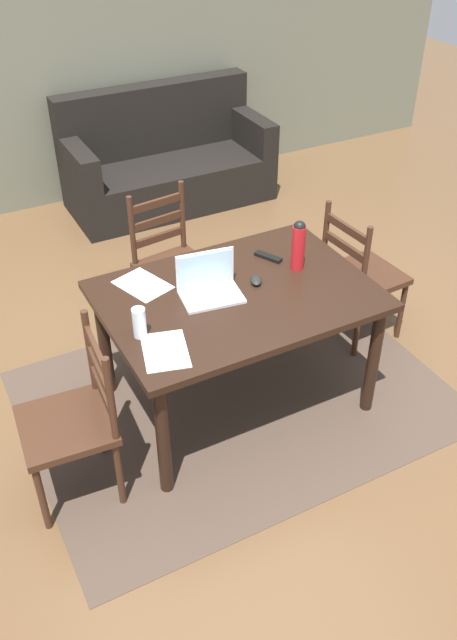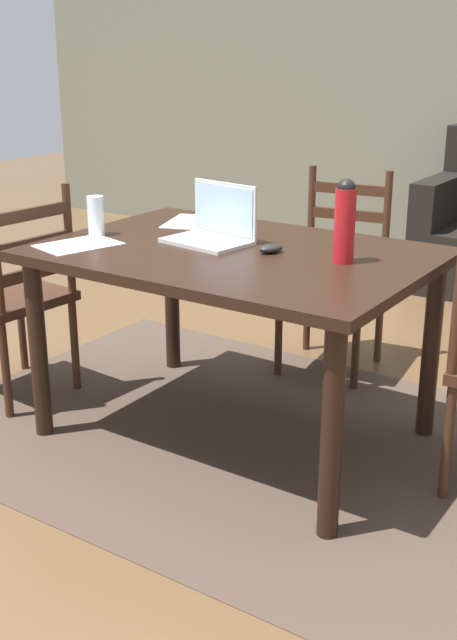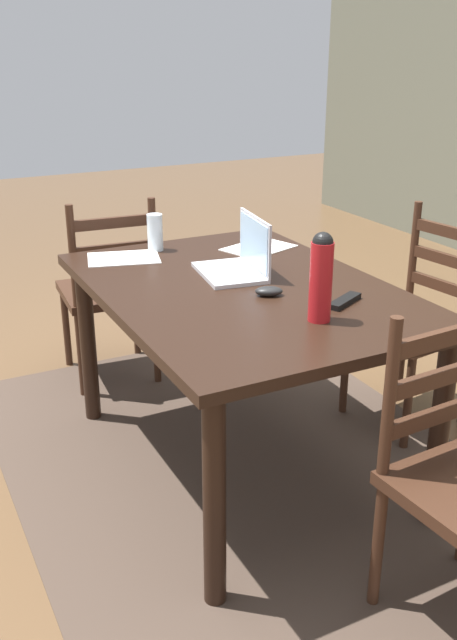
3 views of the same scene
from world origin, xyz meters
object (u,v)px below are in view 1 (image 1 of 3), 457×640
chair_far_head (172,265)px  drinking_glass (139,323)px  chair_right_far (360,276)px  couch (166,163)px  computer_mouse (256,280)px  dining_table (237,307)px  chair_left_near (74,421)px  laptop (209,284)px  water_bottle (298,244)px  tv_remote (268,257)px

chair_far_head → drinking_glass: bearing=-121.0°
chair_right_far → couch: 2.50m
couch → computer_mouse: couch is taller
dining_table → computer_mouse: 0.18m
chair_left_near → drinking_glass: size_ratio=5.96×
chair_right_far → computer_mouse: (-0.88, -0.17, 0.33)m
chair_right_far → laptop: bearing=-173.2°
dining_table → couch: couch is taller
couch → laptop: bearing=-108.2°
couch → laptop: size_ratio=5.16×
dining_table → drinking_glass: (-0.60, -0.11, 0.17)m
laptop → water_bottle: (0.56, -0.00, 0.10)m
chair_far_head → chair_right_far: size_ratio=1.00×
dining_table → chair_far_head: size_ratio=1.53×
chair_right_far → laptop: 1.22m
laptop → tv_remote: laptop is taller
chair_left_near → water_bottle: water_bottle is taller
chair_right_far → water_bottle: bearing=-166.8°
chair_far_head → couch: 1.94m
dining_table → laptop: 0.22m
laptop → drinking_glass: laptop is taller
chair_far_head → water_bottle: size_ratio=3.19×
tv_remote → laptop: bearing=172.7°
water_bottle → drinking_glass: bearing=-170.4°
couch → drinking_glass: couch is taller
water_bottle → drinking_glass: 1.04m
couch → computer_mouse: bearing=-102.5°
drinking_glass → computer_mouse: drinking_glass is taller
chair_right_far → laptop: laptop is taller
water_bottle → laptop: bearing=179.7°
tv_remote → computer_mouse: bearing=-161.4°
chair_right_far → couch: bearing=96.7°
chair_right_far → drinking_glass: chair_right_far is taller
chair_right_far → water_bottle: size_ratio=3.19×
couch → computer_mouse: size_ratio=18.00×
tv_remote → drinking_glass: bearing=173.4°
chair_right_far → tv_remote: size_ratio=5.59×
chair_far_head → laptop: bearing=-99.2°
chair_right_far → tv_remote: 0.76m
chair_left_near → drinking_glass: (0.41, 0.10, 0.39)m
chair_left_near → water_bottle: size_ratio=3.19×
dining_table → drinking_glass: 0.64m
chair_far_head → computer_mouse: chair_far_head is taller
chair_far_head → tv_remote: (0.34, -0.65, 0.32)m
chair_right_far → water_bottle: water_bottle is taller
water_bottle → chair_right_far: bearing=13.2°
chair_left_near → couch: couch is taller
dining_table → chair_left_near: bearing=-168.4°
chair_left_near → chair_right_far: bearing=11.4°
computer_mouse → tv_remote: 0.27m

